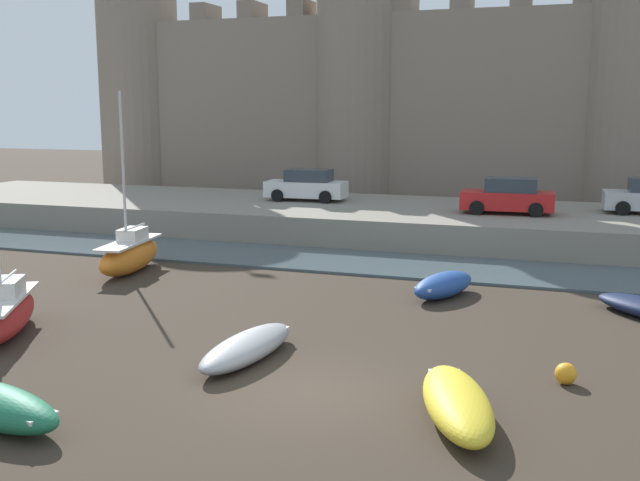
% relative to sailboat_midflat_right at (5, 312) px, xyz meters
% --- Properties ---
extents(ground_plane, '(160.00, 160.00, 0.00)m').
position_rel_sailboat_midflat_right_xyz_m(ground_plane, '(9.11, -1.19, -0.63)').
color(ground_plane, '#382D23').
extents(water_channel, '(80.00, 4.50, 0.10)m').
position_rel_sailboat_midflat_right_xyz_m(water_channel, '(9.11, 12.29, -0.58)').
color(water_channel, '#47565B').
rests_on(water_channel, ground).
extents(quay_road, '(59.60, 10.00, 1.36)m').
position_rel_sailboat_midflat_right_xyz_m(quay_road, '(9.11, 19.54, 0.05)').
color(quay_road, gray).
rests_on(quay_road, ground).
extents(castle, '(53.70, 6.10, 20.16)m').
position_rel_sailboat_midflat_right_xyz_m(castle, '(9.11, 30.30, 6.88)').
color(castle, gray).
rests_on(castle, ground).
extents(sailboat_midflat_right, '(2.98, 4.35, 6.89)m').
position_rel_sailboat_midflat_right_xyz_m(sailboat_midflat_right, '(0.00, 0.00, 0.00)').
color(sailboat_midflat_right, red).
rests_on(sailboat_midflat_right, ground).
extents(rowboat_foreground_centre, '(2.14, 3.21, 0.80)m').
position_rel_sailboat_midflat_right_xyz_m(rowboat_foreground_centre, '(10.47, 7.99, -0.21)').
color(rowboat_foreground_centre, '#234793').
rests_on(rowboat_foreground_centre, ground).
extents(rowboat_midflat_left, '(2.39, 3.98, 0.76)m').
position_rel_sailboat_midflat_right_xyz_m(rowboat_midflat_left, '(12.41, -1.73, -0.23)').
color(rowboat_midflat_left, yellow).
rests_on(rowboat_midflat_left, ground).
extents(sailboat_foreground_left, '(1.78, 4.44, 6.67)m').
position_rel_sailboat_midflat_right_xyz_m(sailboat_foreground_left, '(-1.25, 7.91, 0.06)').
color(sailboat_foreground_left, orange).
rests_on(sailboat_foreground_left, ground).
extents(rowboat_near_channel_right, '(1.55, 3.97, 0.64)m').
position_rel_sailboat_midflat_right_xyz_m(rowboat_near_channel_right, '(7.01, 0.28, -0.30)').
color(rowboat_near_channel_right, gray).
rests_on(rowboat_near_channel_right, ground).
extents(mooring_buoy_mid_mud, '(0.48, 0.48, 0.48)m').
position_rel_sailboat_midflat_right_xyz_m(mooring_buoy_mid_mud, '(14.39, 1.08, -0.39)').
color(mooring_buoy_mid_mud, orange).
rests_on(mooring_buoy_mid_mud, ground).
extents(car_quay_centre_west, '(4.18, 2.04, 1.62)m').
position_rel_sailboat_midflat_right_xyz_m(car_quay_centre_west, '(1.22, 20.47, 1.50)').
color(car_quay_centre_west, silver).
rests_on(car_quay_centre_west, quay_road).
extents(car_quay_east, '(4.18, 2.04, 1.62)m').
position_rel_sailboat_midflat_right_xyz_m(car_quay_east, '(11.49, 18.85, 1.50)').
color(car_quay_east, red).
rests_on(car_quay_east, quay_road).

